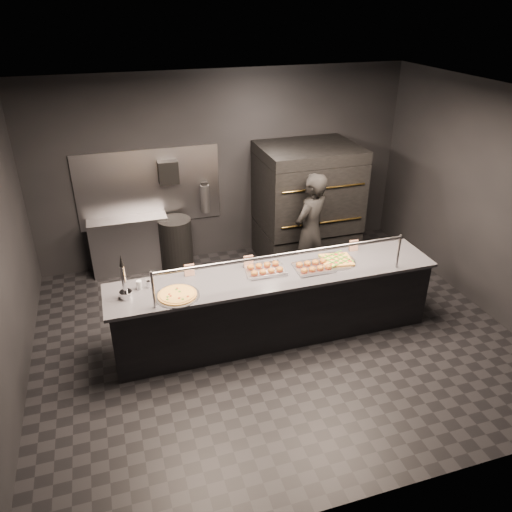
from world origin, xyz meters
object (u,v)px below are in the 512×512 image
object	(u,v)px
square_pizza	(336,260)
slider_tray_b	(314,267)
fire_extinguisher	(205,198)
round_pizza	(177,295)
towel_dispenser	(168,172)
slider_tray_a	(265,269)
trash_bin	(176,244)
pizza_oven	(307,204)
service_counter	(275,305)
worker	(310,232)
prep_shelf	(130,245)
beer_tap	(125,286)

from	to	relation	value
square_pizza	slider_tray_b	bearing A→B (deg)	-165.94
fire_extinguisher	round_pizza	bearing A→B (deg)	-109.04
towel_dispenser	fire_extinguisher	bearing A→B (deg)	1.04
slider_tray_a	square_pizza	distance (m)	0.95
fire_extinguisher	slider_tray_b	size ratio (longest dim) A/B	1.04
towel_dispenser	trash_bin	bearing A→B (deg)	-90.00
pizza_oven	fire_extinguisher	xyz separation A→B (m)	(-1.55, 0.50, 0.09)
service_counter	round_pizza	xyz separation A→B (m)	(-1.23, -0.15, 0.47)
service_counter	worker	xyz separation A→B (m)	(0.92, 1.07, 0.42)
square_pizza	fire_extinguisher	bearing A→B (deg)	117.20
worker	square_pizza	bearing A→B (deg)	53.46
prep_shelf	trash_bin	bearing A→B (deg)	-13.10
towel_dispenser	worker	size ratio (longest dim) A/B	0.20
slider_tray_b	round_pizza	bearing A→B (deg)	-175.80
trash_bin	worker	size ratio (longest dim) A/B	0.49
prep_shelf	trash_bin	world-z (taller)	prep_shelf
pizza_oven	slider_tray_a	bearing A→B (deg)	-125.81
slider_tray_b	worker	world-z (taller)	worker
round_pizza	slider_tray_a	xyz separation A→B (m)	(1.13, 0.25, 0.01)
service_counter	fire_extinguisher	xyz separation A→B (m)	(-0.35, 2.40, 0.60)
prep_shelf	towel_dispenser	bearing A→B (deg)	5.71
trash_bin	service_counter	bearing A→B (deg)	-67.36
service_counter	slider_tray_a	bearing A→B (deg)	135.61
service_counter	prep_shelf	bearing A→B (deg)	124.59
trash_bin	beer_tap	bearing A→B (deg)	-112.24
towel_dispenser	slider_tray_b	xyz separation A→B (m)	(1.40, -2.41, -0.60)
towel_dispenser	trash_bin	size ratio (longest dim) A/B	0.41
pizza_oven	round_pizza	distance (m)	3.18
trash_bin	towel_dispenser	bearing A→B (deg)	90.00
service_counter	slider_tray_b	world-z (taller)	service_counter
round_pizza	square_pizza	xyz separation A→B (m)	(2.08, 0.21, 0.00)
prep_shelf	slider_tray_a	distance (m)	2.73
beer_tap	trash_bin	bearing A→B (deg)	67.76
pizza_oven	prep_shelf	bearing A→B (deg)	171.46
pizza_oven	trash_bin	size ratio (longest dim) A/B	2.22
prep_shelf	slider_tray_a	world-z (taller)	slider_tray_a
fire_extinguisher	beer_tap	distance (m)	2.80
slider_tray_b	service_counter	bearing A→B (deg)	177.45
pizza_oven	square_pizza	size ratio (longest dim) A/B	3.89
service_counter	square_pizza	distance (m)	0.98
pizza_oven	trash_bin	xyz separation A→B (m)	(-2.10, 0.26, -0.54)
round_pizza	worker	world-z (taller)	worker
slider_tray_b	fire_extinguisher	bearing A→B (deg)	109.33
fire_extinguisher	square_pizza	size ratio (longest dim) A/B	1.03
prep_shelf	slider_tray_b	size ratio (longest dim) A/B	2.47
slider_tray_a	square_pizza	xyz separation A→B (m)	(0.95, -0.03, -0.01)
prep_shelf	square_pizza	distance (m)	3.37
slider_tray_b	square_pizza	distance (m)	0.36
service_counter	worker	bearing A→B (deg)	49.48
worker	slider_tray_b	bearing A→B (deg)	36.44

